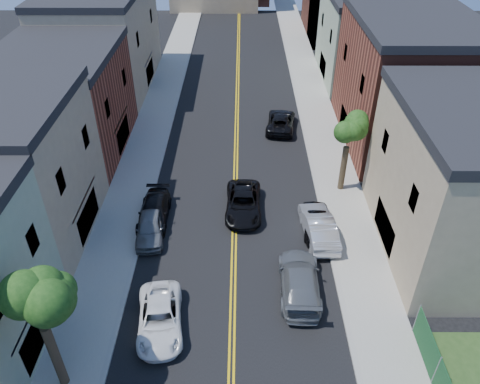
{
  "coord_description": "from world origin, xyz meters",
  "views": [
    {
      "loc": [
        0.49,
        1.31,
        20.46
      ],
      "look_at": [
        0.37,
        26.86,
        2.0
      ],
      "focal_mm": 34.99,
      "sensor_mm": 36.0,
      "label": 1
    }
  ],
  "objects_px": {
    "silver_car_right": "(319,227)",
    "grey_car_left": "(150,227)",
    "black_suv_lane": "(243,203)",
    "grey_car_right": "(300,281)",
    "white_pickup": "(160,318)",
    "black_car_right": "(317,221)",
    "dark_car_right_far": "(281,121)",
    "black_car_left": "(154,211)"
  },
  "relations": [
    {
      "from": "white_pickup",
      "to": "black_car_left",
      "type": "bearing_deg",
      "value": 93.46
    },
    {
      "from": "white_pickup",
      "to": "grey_car_right",
      "type": "bearing_deg",
      "value": 11.71
    },
    {
      "from": "grey_car_left",
      "to": "dark_car_right_far",
      "type": "xyz_separation_m",
      "value": [
        9.55,
        15.0,
        -0.02
      ]
    },
    {
      "from": "silver_car_right",
      "to": "white_pickup",
      "type": "bearing_deg",
      "value": 33.01
    },
    {
      "from": "silver_car_right",
      "to": "black_suv_lane",
      "type": "relative_size",
      "value": 0.97
    },
    {
      "from": "white_pickup",
      "to": "black_suv_lane",
      "type": "bearing_deg",
      "value": 59.09
    },
    {
      "from": "grey_car_right",
      "to": "dark_car_right_far",
      "type": "height_order",
      "value": "grey_car_right"
    },
    {
      "from": "black_car_left",
      "to": "dark_car_right_far",
      "type": "relative_size",
      "value": 0.92
    },
    {
      "from": "silver_car_right",
      "to": "black_suv_lane",
      "type": "xyz_separation_m",
      "value": [
        -4.9,
        2.66,
        -0.11
      ]
    },
    {
      "from": "black_suv_lane",
      "to": "white_pickup",
      "type": "bearing_deg",
      "value": -112.93
    },
    {
      "from": "dark_car_right_far",
      "to": "black_suv_lane",
      "type": "bearing_deg",
      "value": 82.41
    },
    {
      "from": "black_car_right",
      "to": "silver_car_right",
      "type": "distance_m",
      "value": 0.66
    },
    {
      "from": "black_car_right",
      "to": "black_suv_lane",
      "type": "xyz_separation_m",
      "value": [
        -4.9,
        2.01,
        -0.05
      ]
    },
    {
      "from": "grey_car_left",
      "to": "dark_car_right_far",
      "type": "relative_size",
      "value": 0.84
    },
    {
      "from": "black_car_left",
      "to": "grey_car_right",
      "type": "bearing_deg",
      "value": -35.14
    },
    {
      "from": "black_car_right",
      "to": "black_suv_lane",
      "type": "relative_size",
      "value": 0.87
    },
    {
      "from": "white_pickup",
      "to": "grey_car_right",
      "type": "distance_m",
      "value": 8.03
    },
    {
      "from": "grey_car_right",
      "to": "black_car_right",
      "type": "xyz_separation_m",
      "value": [
        1.7,
        5.4,
        -0.03
      ]
    },
    {
      "from": "grey_car_left",
      "to": "silver_car_right",
      "type": "relative_size",
      "value": 0.85
    },
    {
      "from": "grey_car_right",
      "to": "dark_car_right_far",
      "type": "relative_size",
      "value": 1.07
    },
    {
      "from": "grey_car_left",
      "to": "grey_car_right",
      "type": "distance_m",
      "value": 10.46
    },
    {
      "from": "white_pickup",
      "to": "grey_car_left",
      "type": "bearing_deg",
      "value": 95.79
    },
    {
      "from": "black_car_left",
      "to": "dark_car_right_far",
      "type": "bearing_deg",
      "value": 54.08
    },
    {
      "from": "black_car_right",
      "to": "silver_car_right",
      "type": "bearing_deg",
      "value": 91.87
    },
    {
      "from": "silver_car_right",
      "to": "black_suv_lane",
      "type": "distance_m",
      "value": 5.58
    },
    {
      "from": "white_pickup",
      "to": "black_car_left",
      "type": "height_order",
      "value": "black_car_left"
    },
    {
      "from": "grey_car_right",
      "to": "black_car_right",
      "type": "bearing_deg",
      "value": -105.5
    },
    {
      "from": "white_pickup",
      "to": "grey_car_left",
      "type": "xyz_separation_m",
      "value": [
        -1.7,
        7.39,
        0.05
      ]
    },
    {
      "from": "black_car_left",
      "to": "silver_car_right",
      "type": "bearing_deg",
      "value": -9.25
    },
    {
      "from": "grey_car_right",
      "to": "black_suv_lane",
      "type": "bearing_deg",
      "value": -64.65
    },
    {
      "from": "white_pickup",
      "to": "grey_car_left",
      "type": "distance_m",
      "value": 7.59
    },
    {
      "from": "silver_car_right",
      "to": "black_car_right",
      "type": "bearing_deg",
      "value": -95.27
    },
    {
      "from": "black_car_left",
      "to": "black_suv_lane",
      "type": "height_order",
      "value": "black_suv_lane"
    },
    {
      "from": "grey_car_right",
      "to": "dark_car_right_far",
      "type": "bearing_deg",
      "value": -88.72
    },
    {
      "from": "grey_car_right",
      "to": "dark_car_right_far",
      "type": "xyz_separation_m",
      "value": [
        0.25,
        19.8,
        -0.09
      ]
    },
    {
      "from": "black_car_right",
      "to": "dark_car_right_far",
      "type": "height_order",
      "value": "black_car_right"
    },
    {
      "from": "grey_car_right",
      "to": "black_suv_lane",
      "type": "height_order",
      "value": "grey_car_right"
    },
    {
      "from": "silver_car_right",
      "to": "grey_car_left",
      "type": "bearing_deg",
      "value": -5.56
    },
    {
      "from": "black_car_left",
      "to": "black_car_right",
      "type": "xyz_separation_m",
      "value": [
        11.0,
        -1.08,
        0.08
      ]
    },
    {
      "from": "white_pickup",
      "to": "dark_car_right_far",
      "type": "height_order",
      "value": "dark_car_right_far"
    },
    {
      "from": "dark_car_right_far",
      "to": "grey_car_right",
      "type": "bearing_deg",
      "value": 97.23
    },
    {
      "from": "black_car_right",
      "to": "silver_car_right",
      "type": "xyz_separation_m",
      "value": [
        0.0,
        -0.66,
        0.06
      ]
    }
  ]
}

